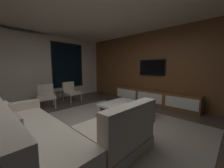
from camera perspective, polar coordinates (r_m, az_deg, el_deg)
floor at (r=3.00m, az=-7.77°, el=-19.49°), size 9.20×9.20×0.00m
back_wall_with_window at (r=5.95m, az=-30.62°, el=6.15°), size 6.60×0.30×2.70m
media_wall at (r=5.15m, az=20.02°, el=6.78°), size 0.12×7.80×2.70m
area_rug at (r=3.13m, az=-1.27°, el=-18.07°), size 3.20×3.80×0.01m
sectional_couch at (r=2.35m, az=-23.99°, el=-19.95°), size 1.98×2.50×0.82m
coffee_table at (r=3.68m, az=6.10°, el=-11.16°), size 1.16×1.16×0.36m
book_stack_on_coffee_table at (r=3.60m, az=9.59°, el=-8.00°), size 0.30×0.24×0.09m
accent_chair_near_window at (r=5.40m, az=-17.53°, el=-2.89°), size 0.60×0.62×0.78m
accent_chair_by_curtain at (r=4.96m, az=-26.81°, el=-4.19°), size 0.67×0.68×0.78m
side_stool at (r=5.20m, az=-21.95°, el=-4.12°), size 0.32×0.32×0.46m
media_console at (r=5.03m, az=17.59°, el=-5.71°), size 0.46×3.10×0.52m
mounted_tv at (r=5.17m, az=16.98°, el=6.90°), size 0.05×1.01×0.59m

